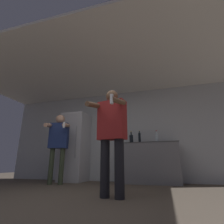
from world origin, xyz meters
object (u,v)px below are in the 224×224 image
object	(u,v)px
bottle_brown_liquor	(140,138)
person_man_side	(58,139)
bottle_amber_bourbon	(131,139)
bottle_short_whiskey	(157,138)
refrigerator	(75,147)
person_woman_foreground	(112,132)

from	to	relation	value
bottle_brown_liquor	person_man_side	xyz separation A→B (m)	(-1.91, -0.75, -0.07)
bottle_amber_bourbon	person_man_side	xyz separation A→B (m)	(-1.69, -0.75, -0.05)
bottle_short_whiskey	bottle_amber_bourbon	size ratio (longest dim) A/B	0.96
bottle_amber_bourbon	refrigerator	bearing A→B (deg)	-179.98
bottle_brown_liquor	person_man_side	distance (m)	2.05
bottle_short_whiskey	bottle_amber_bourbon	bearing A→B (deg)	180.00
bottle_amber_bourbon	bottle_brown_liquor	xyz separation A→B (m)	(0.22, 0.00, 0.02)
bottle_short_whiskey	bottle_brown_liquor	world-z (taller)	bottle_brown_liquor
refrigerator	bottle_brown_liquor	xyz separation A→B (m)	(1.85, 0.00, 0.18)
bottle_short_whiskey	bottle_brown_liquor	xyz separation A→B (m)	(-0.43, 0.00, 0.02)
bottle_amber_bourbon	bottle_brown_liquor	size ratio (longest dim) A/B	0.97
refrigerator	bottle_brown_liquor	size ratio (longest dim) A/B	5.74
bottle_amber_bourbon	bottle_brown_liquor	bearing A→B (deg)	0.00
refrigerator	bottle_amber_bourbon	world-z (taller)	refrigerator
bottle_amber_bourbon	person_man_side	world-z (taller)	person_man_side
bottle_brown_liquor	person_woman_foreground	world-z (taller)	person_woman_foreground
person_woman_foreground	bottle_amber_bourbon	bearing A→B (deg)	91.71
bottle_brown_liquor	person_man_side	size ratio (longest dim) A/B	0.19
bottle_short_whiskey	person_woman_foreground	bearing A→B (deg)	-106.57
bottle_brown_liquor	refrigerator	bearing A→B (deg)	-179.98
bottle_short_whiskey	bottle_brown_liquor	distance (m)	0.43
bottle_short_whiskey	person_woman_foreground	xyz separation A→B (m)	(-0.59, -1.98, -0.17)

